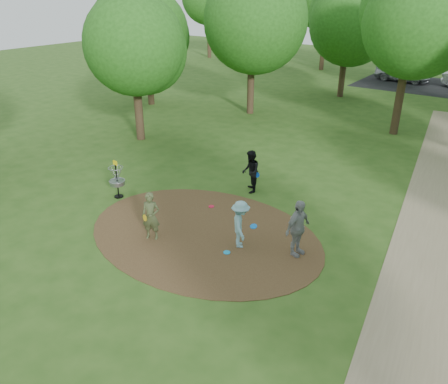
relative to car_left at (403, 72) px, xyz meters
The scene contains 13 objects.
ground 30.62m from the car_left, 86.61° to the right, with size 100.00×100.00×0.00m, color #2D5119.
dirt_clearing 30.62m from the car_left, 86.61° to the right, with size 8.40×8.40×0.02m, color #47301C.
footpath 29.75m from the car_left, 73.78° to the right, with size 2.00×40.00×0.01m, color #8C7A5B.
parking_lot 3.93m from the car_left, ahead, with size 14.00×8.00×0.01m, color black.
player_observer_with_disc 31.78m from the car_left, 88.90° to the right, with size 0.72×0.62×1.65m.
player_throwing_with_disc 30.65m from the car_left, 83.92° to the right, with size 1.19×1.17×1.59m.
player_walking_with_disc 26.83m from the car_left, 87.24° to the right, with size 1.02×1.07×1.74m.
player_waiting_with_disc 30.28m from the car_left, 80.64° to the right, with size 0.64×1.15×1.86m.
disc_ground_blue 31.24m from the car_left, 84.23° to the right, with size 0.22×0.22×0.02m, color #0D9BE3.
disc_ground_red 28.86m from the car_left, 88.32° to the right, with size 0.22×0.22×0.02m, color red.
car_left is the anchor object (origin of this frame).
disc_golf_basket 30.38m from the car_left, 95.08° to the right, with size 0.63×0.63×1.54m.
tree_ring 22.03m from the car_left, 79.24° to the right, with size 37.88×45.36×8.78m.
Camera 1 is at (7.96, -9.99, 7.61)m, focal length 35.00 mm.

